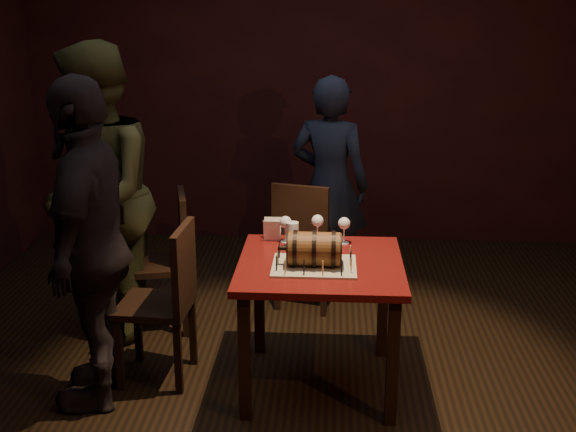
{
  "coord_description": "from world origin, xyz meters",
  "views": [
    {
      "loc": [
        0.18,
        -3.85,
        2.14
      ],
      "look_at": [
        -0.06,
        0.05,
        0.95
      ],
      "focal_mm": 45.0,
      "sensor_mm": 36.0,
      "label": 1
    }
  ],
  "objects_px": {
    "pub_table": "(320,280)",
    "wine_glass_left": "(285,223)",
    "barrel_cake": "(314,249)",
    "person_left_rear": "(97,197)",
    "chair_back": "(304,239)",
    "wine_glass_right": "(344,225)",
    "chair_left_front": "(168,295)",
    "person_back": "(330,185)",
    "pint_of_ale": "(292,235)",
    "chair_left_rear": "(169,254)",
    "person_left_front": "(91,245)",
    "wine_glass_mid": "(317,222)"
  },
  "relations": [
    {
      "from": "pub_table",
      "to": "wine_glass_left",
      "type": "xyz_separation_m",
      "value": [
        -0.21,
        0.32,
        0.23
      ]
    },
    {
      "from": "barrel_cake",
      "to": "person_left_rear",
      "type": "bearing_deg",
      "value": 156.05
    },
    {
      "from": "pub_table",
      "to": "wine_glass_left",
      "type": "height_order",
      "value": "wine_glass_left"
    },
    {
      "from": "chair_back",
      "to": "person_left_rear",
      "type": "bearing_deg",
      "value": -157.32
    },
    {
      "from": "wine_glass_right",
      "to": "chair_left_front",
      "type": "xyz_separation_m",
      "value": [
        -0.99,
        -0.29,
        -0.35
      ]
    },
    {
      "from": "wine_glass_left",
      "to": "chair_back",
      "type": "bearing_deg",
      "value": 83.6
    },
    {
      "from": "person_back",
      "to": "wine_glass_left",
      "type": "bearing_deg",
      "value": 93.64
    },
    {
      "from": "pint_of_ale",
      "to": "person_back",
      "type": "xyz_separation_m",
      "value": [
        0.21,
        1.22,
        -0.01
      ]
    },
    {
      "from": "pub_table",
      "to": "person_left_rear",
      "type": "bearing_deg",
      "value": 159.42
    },
    {
      "from": "pint_of_ale",
      "to": "chair_left_rear",
      "type": "bearing_deg",
      "value": 151.08
    },
    {
      "from": "wine_glass_right",
      "to": "person_back",
      "type": "bearing_deg",
      "value": 94.62
    },
    {
      "from": "person_left_rear",
      "to": "person_left_front",
      "type": "relative_size",
      "value": 1.06
    },
    {
      "from": "wine_glass_mid",
      "to": "pint_of_ale",
      "type": "xyz_separation_m",
      "value": [
        -0.14,
        -0.12,
        -0.04
      ]
    },
    {
      "from": "wine_glass_mid",
      "to": "chair_left_front",
      "type": "relative_size",
      "value": 0.17
    },
    {
      "from": "pub_table",
      "to": "wine_glass_right",
      "type": "height_order",
      "value": "wine_glass_right"
    },
    {
      "from": "barrel_cake",
      "to": "pint_of_ale",
      "type": "xyz_separation_m",
      "value": [
        -0.13,
        0.31,
        -0.03
      ]
    },
    {
      "from": "chair_back",
      "to": "chair_left_rear",
      "type": "bearing_deg",
      "value": -157.62
    },
    {
      "from": "pint_of_ale",
      "to": "person_left_rear",
      "type": "relative_size",
      "value": 0.08
    },
    {
      "from": "pub_table",
      "to": "person_back",
      "type": "xyz_separation_m",
      "value": [
        0.04,
        1.45,
        0.17
      ]
    },
    {
      "from": "barrel_cake",
      "to": "wine_glass_mid",
      "type": "distance_m",
      "value": 0.44
    },
    {
      "from": "pub_table",
      "to": "chair_left_front",
      "type": "bearing_deg",
      "value": 178.36
    },
    {
      "from": "wine_glass_left",
      "to": "chair_left_front",
      "type": "xyz_separation_m",
      "value": [
        -0.65,
        -0.29,
        -0.35
      ]
    },
    {
      "from": "barrel_cake",
      "to": "person_back",
      "type": "bearing_deg",
      "value": 87.33
    },
    {
      "from": "wine_glass_left",
      "to": "person_left_rear",
      "type": "height_order",
      "value": "person_left_rear"
    },
    {
      "from": "wine_glass_mid",
      "to": "person_left_front",
      "type": "xyz_separation_m",
      "value": [
        -1.18,
        -0.56,
        0.03
      ]
    },
    {
      "from": "wine_glass_mid",
      "to": "chair_left_rear",
      "type": "height_order",
      "value": "chair_left_rear"
    },
    {
      "from": "chair_left_rear",
      "to": "person_left_front",
      "type": "bearing_deg",
      "value": -102.22
    },
    {
      "from": "wine_glass_mid",
      "to": "wine_glass_right",
      "type": "height_order",
      "value": "same"
    },
    {
      "from": "chair_back",
      "to": "wine_glass_left",
      "type": "bearing_deg",
      "value": -96.4
    },
    {
      "from": "pint_of_ale",
      "to": "chair_back",
      "type": "distance_m",
      "value": 0.88
    },
    {
      "from": "barrel_cake",
      "to": "wine_glass_right",
      "type": "height_order",
      "value": "barrel_cake"
    },
    {
      "from": "pub_table",
      "to": "person_back",
      "type": "distance_m",
      "value": 1.46
    },
    {
      "from": "person_left_rear",
      "to": "person_left_front",
      "type": "distance_m",
      "value": 0.76
    },
    {
      "from": "wine_glass_mid",
      "to": "person_back",
      "type": "relative_size",
      "value": 0.1
    },
    {
      "from": "wine_glass_right",
      "to": "person_left_rear",
      "type": "bearing_deg",
      "value": 172.07
    },
    {
      "from": "barrel_cake",
      "to": "person_left_rear",
      "type": "distance_m",
      "value": 1.5
    },
    {
      "from": "chair_back",
      "to": "person_left_front",
      "type": "distance_m",
      "value": 1.7
    },
    {
      "from": "wine_glass_right",
      "to": "chair_left_rear",
      "type": "bearing_deg",
      "value": 161.41
    },
    {
      "from": "pub_table",
      "to": "chair_back",
      "type": "height_order",
      "value": "chair_back"
    },
    {
      "from": "chair_back",
      "to": "chair_left_front",
      "type": "distance_m",
      "value": 1.27
    },
    {
      "from": "wine_glass_right",
      "to": "person_back",
      "type": "xyz_separation_m",
      "value": [
        -0.09,
        1.14,
        -0.06
      ]
    },
    {
      "from": "person_left_rear",
      "to": "person_left_front",
      "type": "xyz_separation_m",
      "value": [
        0.2,
        -0.73,
        -0.06
      ]
    },
    {
      "from": "chair_left_rear",
      "to": "person_left_rear",
      "type": "height_order",
      "value": "person_left_rear"
    },
    {
      "from": "wine_glass_right",
      "to": "chair_back",
      "type": "xyz_separation_m",
      "value": [
        -0.26,
        0.75,
        -0.35
      ]
    },
    {
      "from": "chair_back",
      "to": "wine_glass_mid",
      "type": "bearing_deg",
      "value": -81.61
    },
    {
      "from": "pint_of_ale",
      "to": "person_left_front",
      "type": "relative_size",
      "value": 0.08
    },
    {
      "from": "wine_glass_right",
      "to": "barrel_cake",
      "type": "bearing_deg",
      "value": -112.54
    },
    {
      "from": "pub_table",
      "to": "wine_glass_right",
      "type": "bearing_deg",
      "value": 67.36
    },
    {
      "from": "barrel_cake",
      "to": "chair_left_front",
      "type": "bearing_deg",
      "value": 172.69
    },
    {
      "from": "pub_table",
      "to": "pint_of_ale",
      "type": "distance_m",
      "value": 0.34
    }
  ]
}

